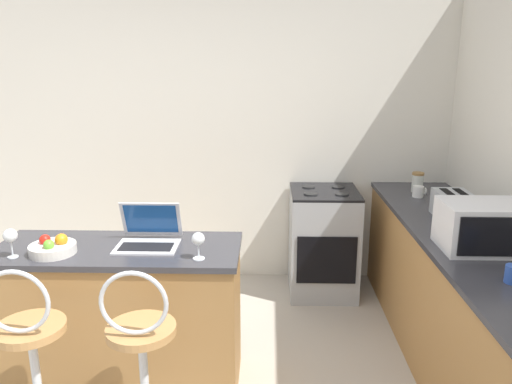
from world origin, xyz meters
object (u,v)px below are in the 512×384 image
microwave (488,227)px  wine_glass_tall (10,236)px  bar_stool_near (33,367)px  fruit_bowl (53,248)px  mug_white (418,192)px  wine_glass_short (198,240)px  laptop (149,234)px  stove_range (323,242)px  bar_stool_far (143,368)px  storage_jar (418,182)px  toaster (454,205)px

microwave → wine_glass_tall: bearing=-175.9°
bar_stool_near → fruit_bowl: bearing=96.8°
microwave → mug_white: microwave is taller
bar_stool_near → wine_glass_short: size_ratio=6.86×
laptop → stove_range: 1.81m
mug_white → microwave: bearing=-87.0°
bar_stool_near → microwave: (2.42, 0.61, 0.55)m
bar_stool_far → laptop: bearing=98.4°
laptop → microwave: microwave is taller
fruit_bowl → wine_glass_tall: 0.23m
bar_stool_near → storage_jar: (2.39, 1.91, 0.49)m
stove_range → fruit_bowl: (-1.69, -1.44, 0.49)m
toaster → stove_range: toaster is taller
mug_white → wine_glass_short: bearing=-140.0°
fruit_bowl → bar_stool_far: bearing=-38.4°
fruit_bowl → wine_glass_tall: wine_glass_tall is taller
stove_range → fruit_bowl: size_ratio=3.56×
microwave → wine_glass_short: 1.65m
laptop → microwave: 1.97m
wine_glass_short → storage_jar: bearing=42.7°
mug_white → stove_range: bearing=166.3°
bar_stool_far → wine_glass_tall: 1.05m
wine_glass_tall → laptop: bearing=17.9°
microwave → wine_glass_tall: 2.68m
bar_stool_far → stove_range: (1.09, 1.92, -0.05)m
laptop → mug_white: laptop is taller
bar_stool_near → laptop: size_ratio=2.93×
microwave → mug_white: (-0.06, 1.14, -0.09)m
toaster → mug_white: toaster is taller
bar_stool_near → toaster: size_ratio=3.31×
wine_glass_tall → fruit_bowl: bearing=17.0°
toaster → wine_glass_tall: (-2.69, -0.78, 0.03)m
toaster → fruit_bowl: bearing=-163.9°
laptop → microwave: (1.97, -0.04, 0.08)m
wine_glass_short → mug_white: (1.58, 1.32, -0.07)m
bar_stool_near → wine_glass_tall: size_ratio=6.33×
toaster → mug_white: bearing=98.0°
bar_stool_far → storage_jar: bearing=45.9°
laptop → stove_range: size_ratio=0.39×
bar_stool_near → storage_jar: size_ratio=6.40×
storage_jar → wine_glass_tall: bearing=-150.6°
bar_stool_far → toaster: bearing=32.3°
wine_glass_tall → storage_jar: (2.65, 1.49, -0.04)m
storage_jar → mug_white: storage_jar is taller
microwave → mug_white: size_ratio=5.06×
mug_white → fruit_bowl: bearing=-152.3°
laptop → mug_white: (1.91, 1.10, -0.02)m
stove_range → wine_glass_tall: 2.48m
stove_range → storage_jar: (0.76, -0.01, 0.54)m
laptop → wine_glass_short: size_ratio=2.34×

